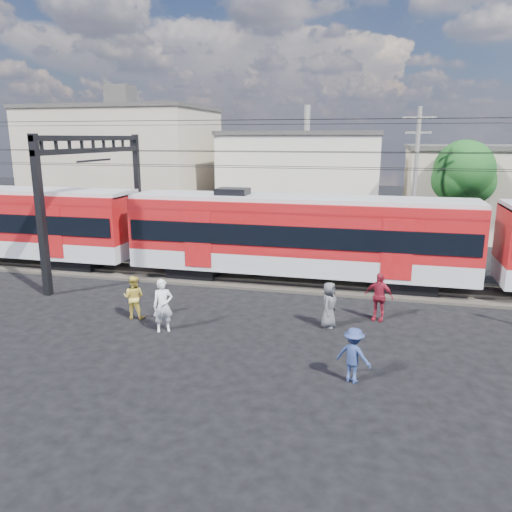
% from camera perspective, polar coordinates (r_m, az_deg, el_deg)
% --- Properties ---
extents(ground, '(120.00, 120.00, 0.00)m').
position_cam_1_polar(ground, '(16.89, -1.39, -10.50)').
color(ground, black).
rests_on(ground, ground).
extents(track_bed, '(70.00, 3.40, 0.12)m').
position_cam_1_polar(track_bed, '(24.21, 3.62, -2.88)').
color(track_bed, '#2D2823').
rests_on(track_bed, ground).
extents(rail_near, '(70.00, 0.12, 0.12)m').
position_cam_1_polar(rail_near, '(23.47, 3.29, -3.09)').
color(rail_near, '#59544C').
rests_on(rail_near, track_bed).
extents(rail_far, '(70.00, 0.12, 0.12)m').
position_cam_1_polar(rail_far, '(24.89, 3.94, -2.14)').
color(rail_far, '#59544C').
rests_on(rail_far, track_bed).
extents(commuter_train, '(50.30, 3.08, 4.17)m').
position_cam_1_polar(commuter_train, '(23.56, 5.35, 2.49)').
color(commuter_train, black).
rests_on(commuter_train, ground).
extents(catenary, '(70.00, 9.30, 7.52)m').
position_cam_1_polar(catenary, '(26.25, -15.37, 9.22)').
color(catenary, black).
rests_on(catenary, ground).
extents(building_west, '(14.28, 10.20, 9.30)m').
position_cam_1_polar(building_west, '(44.29, -14.76, 10.16)').
color(building_west, tan).
rests_on(building_west, ground).
extents(building_midwest, '(12.24, 12.24, 7.30)m').
position_cam_1_polar(building_midwest, '(42.44, 5.71, 9.05)').
color(building_midwest, beige).
rests_on(building_midwest, ground).
extents(utility_pole_mid, '(1.80, 0.24, 8.50)m').
position_cam_1_polar(utility_pole_mid, '(30.03, 17.72, 8.38)').
color(utility_pole_mid, slate).
rests_on(utility_pole_mid, ground).
extents(tree_near, '(3.82, 3.64, 6.72)m').
position_cam_1_polar(tree_near, '(33.43, 22.93, 8.64)').
color(tree_near, '#382619').
rests_on(tree_near, ground).
extents(pedestrian_a, '(0.84, 0.74, 1.93)m').
position_cam_1_polar(pedestrian_a, '(18.26, -10.59, -5.59)').
color(pedestrian_a, silver).
rests_on(pedestrian_a, ground).
extents(pedestrian_b, '(0.88, 0.72, 1.69)m').
position_cam_1_polar(pedestrian_b, '(19.83, -13.80, -4.59)').
color(pedestrian_b, gold).
rests_on(pedestrian_b, ground).
extents(pedestrian_c, '(1.20, 0.95, 1.63)m').
position_cam_1_polar(pedestrian_c, '(14.71, 11.08, -11.06)').
color(pedestrian_c, navy).
rests_on(pedestrian_c, ground).
extents(pedestrian_d, '(1.18, 0.72, 1.88)m').
position_cam_1_polar(pedestrian_d, '(19.58, 13.84, -4.54)').
color(pedestrian_d, maroon).
rests_on(pedestrian_d, ground).
extents(pedestrian_e, '(0.71, 0.94, 1.72)m').
position_cam_1_polar(pedestrian_e, '(18.54, 8.33, -5.56)').
color(pedestrian_e, '#47474B').
rests_on(pedestrian_e, ground).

